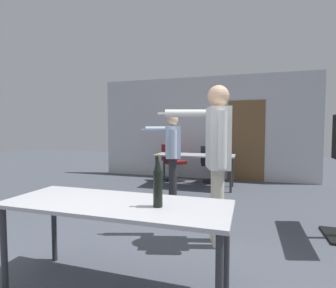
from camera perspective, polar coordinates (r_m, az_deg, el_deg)
The scene contains 8 objects.
back_wall at distance 7.08m, azimuth 7.97°, elevation 3.41°, with size 5.71×0.12×2.70m.
conference_table_near at distance 2.21m, azimuth -11.28°, elevation -14.17°, with size 1.82×0.69×0.75m.
conference_table_far at distance 5.97m, azimuth 5.83°, elevation -3.01°, with size 1.77×0.69×0.75m.
person_left_plaid at distance 5.02m, azimuth 0.87°, elevation -1.00°, with size 0.89×0.67×1.60m.
person_right_polo at distance 3.02m, azimuth 10.49°, elevation -0.76°, with size 0.90×0.56×1.82m.
office_chair_far_right at distance 6.55m, azimuth 9.64°, elevation -4.68°, with size 0.58×0.63×0.91m.
office_chair_far_left at distance 6.71m, azimuth 0.98°, elevation -4.32°, with size 0.69×0.68×0.93m.
beer_bottle at distance 1.98m, azimuth -2.23°, elevation -8.29°, with size 0.07×0.07×0.40m.
Camera 1 is at (1.16, -1.50, 1.34)m, focal length 28.00 mm.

